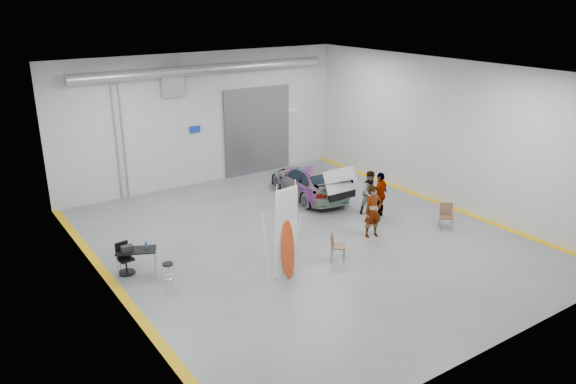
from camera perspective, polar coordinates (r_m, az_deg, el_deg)
ground at (r=20.41m, az=1.81°, el=-4.78°), size 16.00×16.00×0.00m
room_shell at (r=21.03m, az=-1.12°, el=7.66°), size 14.02×16.18×6.01m
sedan_car at (r=24.45m, az=2.11°, el=1.10°), size 2.57×4.93×1.36m
person_a at (r=20.49m, az=8.63°, el=-1.96°), size 0.78×0.59×1.94m
person_b at (r=22.66m, az=8.40°, el=-0.05°), size 1.03×0.90×1.78m
person_c at (r=22.38m, az=9.35°, el=-0.26°), size 1.16×0.82×1.85m
surfboard_display at (r=17.19m, az=-0.18°, el=-4.96°), size 0.89×0.31×3.14m
folding_chair_near at (r=18.80m, az=5.07°, el=-6.06°), size 0.64×0.73×0.98m
folding_chair_far at (r=21.91m, az=15.73°, el=-2.93°), size 0.65×0.72×0.99m
shop_stool at (r=17.67m, az=-12.06°, el=-8.09°), size 0.34×0.34×0.67m
work_table at (r=18.37m, az=-15.40°, el=-5.73°), size 1.38×1.08×1.01m
office_chair at (r=18.58m, az=-16.23°, el=-6.66°), size 0.54×0.54×1.01m
trunk_lid at (r=22.66m, az=5.27°, el=1.40°), size 1.59×0.97×0.04m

